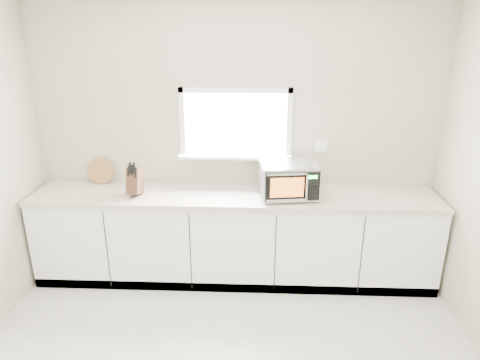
{
  "coord_description": "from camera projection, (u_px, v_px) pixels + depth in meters",
  "views": [
    {
      "loc": [
        0.23,
        -2.14,
        2.45
      ],
      "look_at": [
        0.06,
        1.55,
        1.12
      ],
      "focal_mm": 32.0,
      "sensor_mm": 36.0,
      "label": 1
    }
  ],
  "objects": [
    {
      "name": "back_wall",
      "position": [
        236.0,
        142.0,
        4.27
      ],
      "size": [
        4.0,
        0.17,
        2.7
      ],
      "color": "beige",
      "rests_on": "ground"
    },
    {
      "name": "cabinets",
      "position": [
        234.0,
        238.0,
        4.3
      ],
      "size": [
        3.92,
        0.6,
        0.88
      ],
      "primitive_type": "cube",
      "color": "white",
      "rests_on": "ground"
    },
    {
      "name": "countertop",
      "position": [
        234.0,
        196.0,
        4.14
      ],
      "size": [
        3.92,
        0.64,
        0.04
      ],
      "primitive_type": "cube",
      "color": "beige",
      "rests_on": "cabinets"
    },
    {
      "name": "microwave",
      "position": [
        288.0,
        179.0,
        4.01
      ],
      "size": [
        0.56,
        0.47,
        0.33
      ],
      "rotation": [
        0.0,
        0.0,
        0.14
      ],
      "color": "black",
      "rests_on": "countertop"
    },
    {
      "name": "knife_block",
      "position": [
        135.0,
        180.0,
        4.07
      ],
      "size": [
        0.13,
        0.25,
        0.34
      ],
      "rotation": [
        0.0,
        0.0,
        -0.1
      ],
      "color": "#4C301B",
      "rests_on": "countertop"
    },
    {
      "name": "cutting_board",
      "position": [
        101.0,
        171.0,
        4.38
      ],
      "size": [
        0.27,
        0.06,
        0.27
      ],
      "primitive_type": "cylinder",
      "rotation": [
        1.4,
        0.0,
        0.0
      ],
      "color": "#AB7042",
      "rests_on": "countertop"
    },
    {
      "name": "coffee_grinder",
      "position": [
        309.0,
        183.0,
        4.14
      ],
      "size": [
        0.13,
        0.13,
        0.19
      ],
      "rotation": [
        0.0,
        0.0,
        0.28
      ],
      "color": "silver",
      "rests_on": "countertop"
    }
  ]
}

